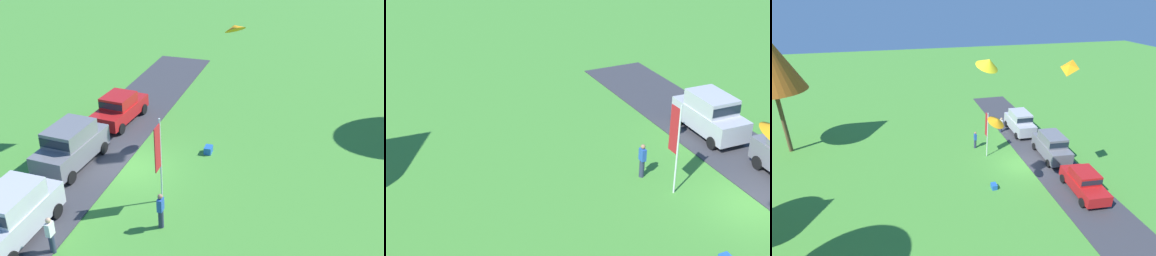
# 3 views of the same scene
# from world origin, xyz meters

# --- Properties ---
(ground_plane) EXTENTS (120.00, 120.00, 0.00)m
(ground_plane) POSITION_xyz_m (0.00, 0.00, 0.00)
(ground_plane) COLOR #478E33
(car_suv_far_end) EXTENTS (4.64, 2.13, 2.28)m
(car_suv_far_end) POSITION_xyz_m (6.35, -2.46, 1.30)
(car_suv_far_end) COLOR #B7B7BC
(car_suv_far_end) RESTS_ON ground
(person_on_lawn) EXTENTS (0.36, 0.24, 1.71)m
(person_on_lawn) POSITION_xyz_m (4.04, 3.10, 0.88)
(person_on_lawn) COLOR #2D334C
(person_on_lawn) RESTS_ON ground
(person_beside_suv) EXTENTS (0.36, 0.24, 1.71)m
(person_beside_suv) POSITION_xyz_m (6.74, -0.51, 0.88)
(person_beside_suv) COLOR #2D334C
(person_beside_suv) RESTS_ON ground
(flag_banner) EXTENTS (0.71, 0.08, 4.30)m
(flag_banner) POSITION_xyz_m (2.47, 2.49, 2.72)
(flag_banner) COLOR silver
(flag_banner) RESTS_ON ground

